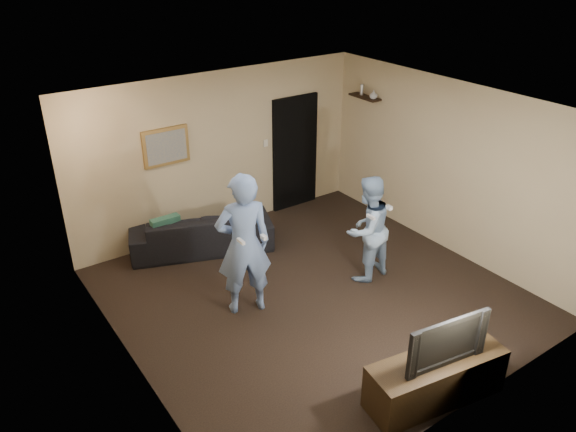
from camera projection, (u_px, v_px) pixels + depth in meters
ground at (313, 295)px, 7.67m from camera, size 5.00×5.00×0.00m
ceiling at (318, 109)px, 6.49m from camera, size 5.00×5.00×0.04m
wall_back at (220, 153)px, 8.91m from camera, size 5.00×0.04×2.60m
wall_front at (477, 306)px, 5.25m from camera, size 5.00×0.04×2.60m
wall_left at (124, 271)px, 5.80m from camera, size 0.04×5.00×2.60m
wall_right at (449, 167)px, 8.36m from camera, size 0.04×5.00×2.60m
sofa at (201, 230)px, 8.68m from camera, size 2.31×1.55×0.63m
throw_pillow at (166, 231)px, 8.31m from camera, size 0.44×0.14×0.44m
painting_frame at (166, 147)px, 8.30m from camera, size 0.72×0.05×0.57m
painting_canvas at (167, 147)px, 8.28m from camera, size 0.62×0.01×0.47m
doorway at (295, 153)px, 9.76m from camera, size 0.90×0.06×2.00m
light_switch at (266, 143)px, 9.33m from camera, size 0.08×0.02×0.12m
wall_shelf at (365, 97)px, 9.31m from camera, size 0.20×0.60×0.03m
shelf_vase at (374, 95)px, 9.12m from camera, size 0.16×0.16×0.14m
shelf_figurine at (362, 90)px, 9.32m from camera, size 0.06×0.06×0.18m
tv_console at (435, 379)px, 5.87m from camera, size 1.57×0.72×0.54m
television at (442, 338)px, 5.63m from camera, size 0.97×0.28×0.55m
wii_player_left at (244, 245)px, 6.97m from camera, size 0.81×0.65×1.92m
wii_player_right at (367, 229)px, 7.75m from camera, size 0.81×0.67×1.54m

